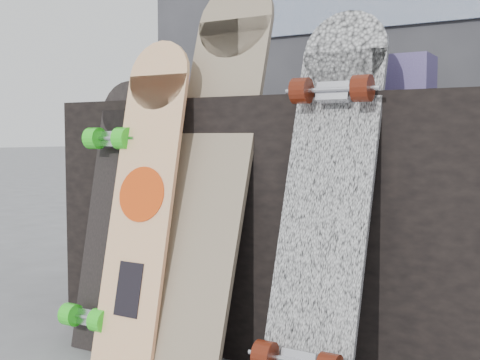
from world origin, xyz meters
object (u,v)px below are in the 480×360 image
Objects in this scene: vendor_table at (306,221)px; longboard_geisha at (144,190)px; longboard_celtic at (213,155)px; longboard_cascadia at (325,194)px; skateboard_dark at (109,211)px.

vendor_table is 1.63× the size of longboard_geisha.
longboard_cascadia is at bearing -10.43° from longboard_celtic.
longboard_cascadia is (0.23, -0.38, 0.13)m from vendor_table.
longboard_geisha is at bearing -153.40° from longboard_celtic.
vendor_table is 0.55m from longboard_geisha.
skateboard_dark is (-0.36, -0.07, -0.18)m from longboard_celtic.
longboard_geisha is 0.24m from longboard_celtic.
vendor_table is at bearing 48.81° from longboard_geisha.
longboard_celtic is 0.41m from skateboard_dark.
longboard_celtic is at bearing -118.00° from vendor_table.
longboard_geisha is at bearing -131.19° from vendor_table.
longboard_cascadia is at bearing -0.29° from skateboard_dark.
skateboard_dark is (-0.17, 0.03, -0.08)m from longboard_geisha.
longboard_geisha reaches higher than vendor_table.
skateboard_dark is at bearing 179.71° from longboard_cascadia.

